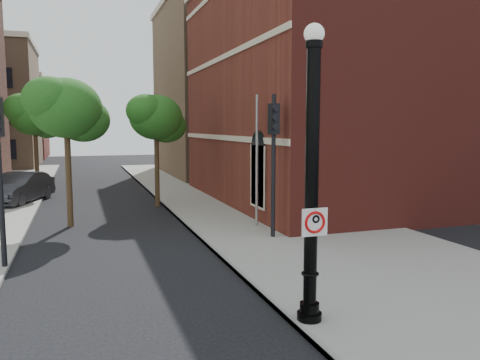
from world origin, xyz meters
name	(u,v)px	position (x,y,z in m)	size (l,w,h in m)	color
ground	(189,329)	(0.00, 0.00, 0.00)	(120.00, 120.00, 0.00)	black
sidewalk_right	(272,217)	(6.00, 10.00, 0.06)	(8.00, 60.00, 0.12)	gray
curb_edge	(184,223)	(2.05, 10.00, 0.07)	(0.10, 60.00, 0.14)	gray
brick_wall_building	(405,88)	(16.00, 14.00, 6.26)	(22.30, 16.30, 12.50)	maroon
bg_building_tan_b	(288,94)	(16.00, 30.00, 7.00)	(22.00, 14.00, 14.00)	#8F6A4E
lamppost	(311,191)	(2.36, -0.64, 2.78)	(0.51, 0.51, 6.02)	black
no_parking_sign	(315,222)	(2.36, -0.79, 2.19)	(0.56, 0.06, 0.56)	white
parked_car	(19,188)	(-5.05, 18.14, 0.82)	(1.73, 4.97, 1.64)	#2E2E33
traffic_signal_right	(274,143)	(4.51, 6.33, 3.49)	(0.36, 0.44, 5.18)	black
utility_pole	(257,163)	(4.62, 8.25, 2.64)	(0.11, 0.11, 5.29)	#999999
street_tree_a	(67,110)	(-2.37, 11.15, 4.72)	(3.32, 3.00, 5.98)	#382616
street_tree_b	(35,116)	(-4.28, 20.37, 4.67)	(3.28, 2.97, 5.91)	#382616
street_tree_c	(157,119)	(1.75, 14.83, 4.46)	(3.13, 2.83, 5.65)	#382616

